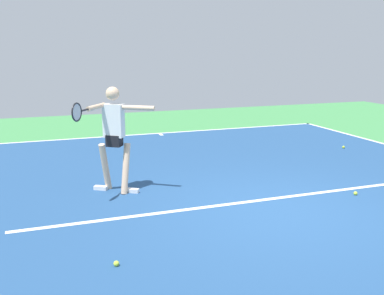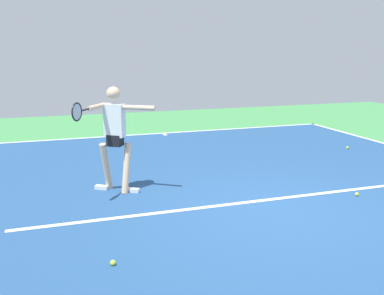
{
  "view_description": "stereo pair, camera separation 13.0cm",
  "coord_description": "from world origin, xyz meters",
  "px_view_note": "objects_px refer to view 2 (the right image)",
  "views": [
    {
      "loc": [
        3.44,
        5.63,
        2.45
      ],
      "look_at": [
        1.1,
        -0.91,
        0.9
      ],
      "focal_mm": 41.23,
      "sensor_mm": 36.0,
      "label": 1
    },
    {
      "loc": [
        3.32,
        5.67,
        2.45
      ],
      "look_at": [
        1.1,
        -0.91,
        0.9
      ],
      "focal_mm": 41.23,
      "sensor_mm": 36.0,
      "label": 2
    }
  ],
  "objects_px": {
    "tennis_ball_near_player": "(357,194)",
    "tennis_ball_by_sideline": "(347,148)",
    "tennis_ball_centre_court": "(113,263)",
    "tennis_player": "(114,131)"
  },
  "relations": [
    {
      "from": "tennis_player",
      "to": "tennis_ball_near_player",
      "type": "height_order",
      "value": "tennis_player"
    },
    {
      "from": "tennis_ball_centre_court",
      "to": "tennis_ball_near_player",
      "type": "bearing_deg",
      "value": -165.19
    },
    {
      "from": "tennis_player",
      "to": "tennis_ball_by_sideline",
      "type": "height_order",
      "value": "tennis_player"
    },
    {
      "from": "tennis_player",
      "to": "tennis_ball_near_player",
      "type": "xyz_separation_m",
      "value": [
        -3.85,
        1.58,
        -1.04
      ]
    },
    {
      "from": "tennis_ball_near_player",
      "to": "tennis_ball_by_sideline",
      "type": "xyz_separation_m",
      "value": [
        -2.2,
        -3.1,
        0.0
      ]
    },
    {
      "from": "tennis_ball_near_player",
      "to": "tennis_player",
      "type": "bearing_deg",
      "value": -22.31
    },
    {
      "from": "tennis_ball_centre_court",
      "to": "tennis_ball_by_sideline",
      "type": "xyz_separation_m",
      "value": [
        -6.53,
        -4.24,
        0.0
      ]
    },
    {
      "from": "tennis_ball_near_player",
      "to": "tennis_ball_centre_court",
      "type": "xyz_separation_m",
      "value": [
        4.33,
        1.14,
        0.0
      ]
    },
    {
      "from": "tennis_ball_near_player",
      "to": "tennis_ball_centre_court",
      "type": "bearing_deg",
      "value": 14.81
    },
    {
      "from": "tennis_player",
      "to": "tennis_ball_near_player",
      "type": "bearing_deg",
      "value": -167.97
    }
  ]
}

